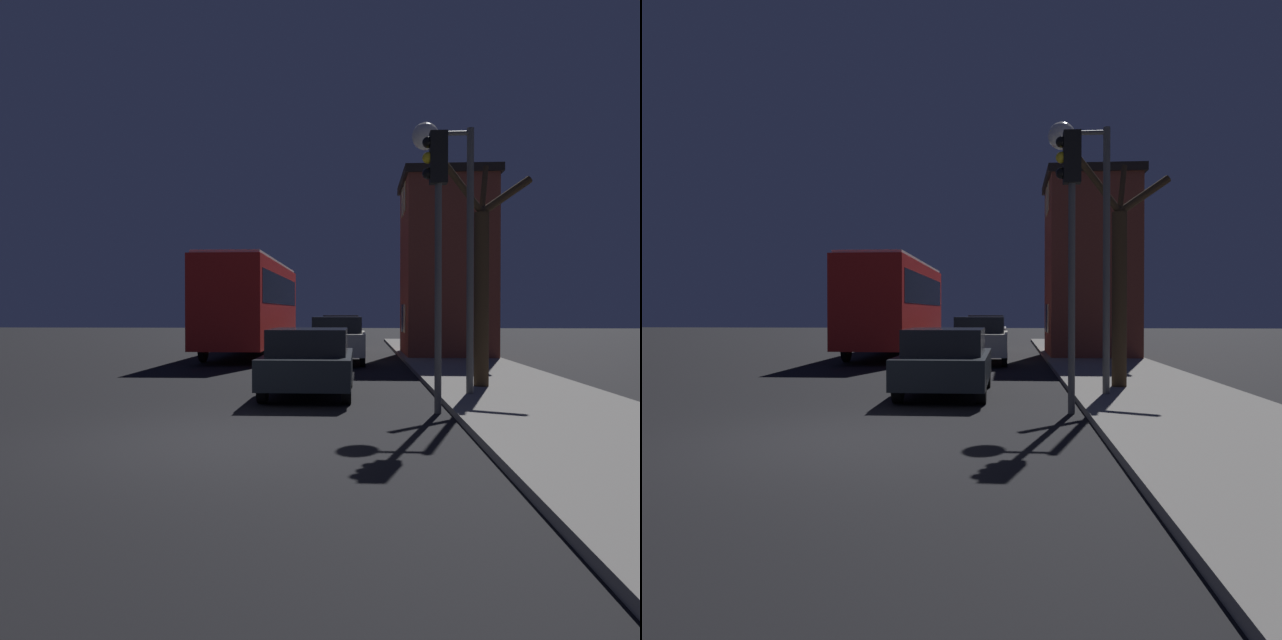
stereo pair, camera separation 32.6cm
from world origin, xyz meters
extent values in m
plane|color=black|center=(0.00, 0.00, 0.00)|extent=(120.00, 120.00, 0.00)
cube|color=slate|center=(5.60, 0.00, 0.06)|extent=(3.55, 60.00, 0.12)
cube|color=brown|center=(5.65, 16.26, 3.45)|extent=(3.25, 4.38, 6.65)
cube|color=black|center=(5.65, 16.26, 6.92)|extent=(3.49, 4.62, 0.30)
cube|color=#F2D172|center=(4.01, 15.69, 1.52)|extent=(0.03, 0.70, 1.10)
cube|color=black|center=(4.01, 16.83, 1.52)|extent=(0.03, 0.70, 1.10)
cube|color=#F2D172|center=(4.01, 15.69, 6.17)|extent=(0.03, 0.70, 1.10)
cube|color=#F2D172|center=(4.01, 16.83, 6.17)|extent=(0.03, 0.70, 1.10)
cylinder|color=#4C4C4C|center=(4.47, 4.31, 2.80)|extent=(0.14, 0.14, 5.35)
cylinder|color=#4C4C4C|center=(4.02, 4.31, 5.37)|extent=(0.90, 0.09, 0.09)
sphere|color=white|center=(3.57, 4.31, 5.32)|extent=(0.55, 0.55, 0.55)
cylinder|color=#4C4C4C|center=(3.61, 2.53, 2.00)|extent=(0.12, 0.12, 4.00)
cube|color=black|center=(3.61, 2.53, 4.45)|extent=(0.30, 0.24, 0.90)
sphere|color=black|center=(3.43, 2.53, 4.72)|extent=(0.20, 0.20, 0.20)
sphere|color=yellow|center=(3.43, 2.53, 4.45)|extent=(0.20, 0.20, 0.20)
sphere|color=black|center=(3.43, 2.53, 4.18)|extent=(0.20, 0.20, 0.20)
cylinder|color=#382819|center=(4.96, 5.61, 2.05)|extent=(0.32, 0.32, 3.86)
cylinder|color=#382819|center=(5.51, 5.73, 4.36)|extent=(1.24, 0.43, 0.91)
cylinder|color=#382819|center=(5.06, 5.90, 4.55)|extent=(0.36, 0.72, 1.20)
cylinder|color=#382819|center=(4.48, 5.50, 4.57)|extent=(1.09, 0.40, 1.27)
cube|color=red|center=(-2.11, 17.00, 2.08)|extent=(2.44, 11.41, 3.20)
cube|color=black|center=(-2.11, 17.00, 2.65)|extent=(2.46, 10.50, 1.15)
cube|color=#B2B2B2|center=(-2.11, 17.00, 3.74)|extent=(2.31, 10.84, 0.12)
cylinder|color=black|center=(-0.98, 20.71, 0.48)|extent=(0.18, 0.96, 0.96)
cylinder|color=black|center=(-3.24, 20.71, 0.48)|extent=(0.18, 0.96, 0.96)
cylinder|color=black|center=(-0.98, 13.29, 0.48)|extent=(0.18, 0.96, 0.96)
cylinder|color=black|center=(-3.24, 13.29, 0.48)|extent=(0.18, 0.96, 0.96)
cube|color=black|center=(1.19, 4.88, 0.58)|extent=(1.81, 4.02, 0.60)
cube|color=black|center=(1.19, 4.68, 1.15)|extent=(1.59, 2.09, 0.53)
cylinder|color=black|center=(2.00, 6.19, 0.29)|extent=(0.18, 0.57, 0.57)
cylinder|color=black|center=(0.37, 6.19, 0.29)|extent=(0.18, 0.57, 0.57)
cylinder|color=black|center=(2.00, 3.57, 0.29)|extent=(0.18, 0.57, 0.57)
cylinder|color=black|center=(0.37, 3.57, 0.29)|extent=(0.18, 0.57, 0.57)
cube|color=beige|center=(1.53, 13.10, 0.70)|extent=(1.85, 4.32, 0.73)
cube|color=black|center=(1.53, 12.89, 1.33)|extent=(1.63, 2.25, 0.54)
cylinder|color=black|center=(2.37, 14.51, 0.34)|extent=(0.18, 0.67, 0.67)
cylinder|color=black|center=(0.70, 14.51, 0.34)|extent=(0.18, 0.67, 0.67)
cylinder|color=black|center=(2.37, 11.70, 0.34)|extent=(0.18, 0.67, 0.67)
cylinder|color=black|center=(0.70, 11.70, 0.34)|extent=(0.18, 0.67, 0.67)
cube|color=#B7BABF|center=(1.42, 21.77, 0.67)|extent=(1.87, 3.80, 0.70)
cube|color=black|center=(1.42, 21.58, 1.32)|extent=(1.65, 1.98, 0.59)
cylinder|color=black|center=(2.27, 23.01, 0.32)|extent=(0.18, 0.65, 0.65)
cylinder|color=black|center=(0.58, 23.01, 0.32)|extent=(0.18, 0.65, 0.65)
cylinder|color=black|center=(2.27, 20.53, 0.32)|extent=(0.18, 0.65, 0.65)
cylinder|color=black|center=(0.58, 20.53, 0.32)|extent=(0.18, 0.65, 0.65)
camera|label=1|loc=(2.21, -8.41, 1.77)|focal=35.00mm
camera|label=2|loc=(2.54, -8.39, 1.77)|focal=35.00mm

